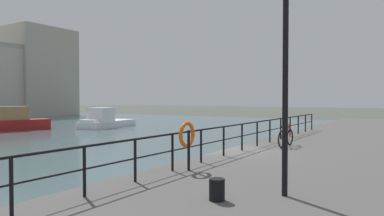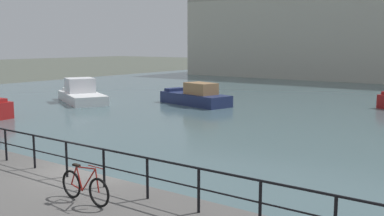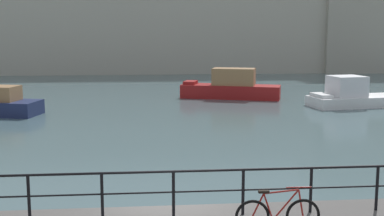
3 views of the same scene
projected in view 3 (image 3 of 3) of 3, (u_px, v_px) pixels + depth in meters
The scene contains 6 objects.
water_basin at pixel (153, 93), 41.79m from camera, with size 80.00×60.00×0.01m, color #476066.
harbor_building at pixel (191, 24), 65.71m from camera, with size 63.73×15.64×15.70m.
moored_cabin_cruiser at pixel (231, 87), 38.24m from camera, with size 7.78×4.28×2.31m.
moored_white_yacht at pixel (355, 96), 34.11m from camera, with size 7.36×3.64×2.10m.
quay_railing at pixel (173, 185), 11.06m from camera, with size 22.08×0.07×1.08m.
parked_bicycle at pixel (278, 215), 10.22m from camera, with size 1.77×0.12×0.98m.
Camera 3 is at (-0.61, -11.42, 5.08)m, focal length 46.65 mm.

